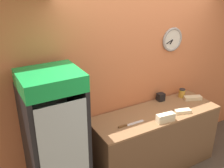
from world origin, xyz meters
TOP-DOWN VIEW (x-y plane):
  - wall_back at (0.00, 1.26)m, footprint 5.20×0.09m
  - prep_counter at (0.00, 0.88)m, footprint 1.89×0.66m
  - beverage_cooler at (-1.46, 0.93)m, footprint 0.63×0.66m
  - sandwich_stack_bottom at (-0.04, 0.63)m, footprint 0.26×0.12m
  - sandwich_stack_middle at (-0.04, 0.63)m, footprint 0.26×0.12m
  - sandwich_flat_left at (0.32, 0.68)m, footprint 0.25×0.16m
  - sandwich_flat_right at (0.75, 0.92)m, footprint 0.29×0.19m
  - chefs_knife at (-0.53, 0.79)m, footprint 0.38×0.05m
  - condiment_jar at (0.67, 1.08)m, footprint 0.10×0.10m
  - napkin_dispenser at (0.29, 1.14)m, footprint 0.11×0.09m

SIDE VIEW (x-z plane):
  - prep_counter at x=0.00m, z-range 0.00..0.93m
  - chefs_knife at x=-0.53m, z-range 0.93..0.95m
  - sandwich_flat_left at x=0.32m, z-range 0.93..0.98m
  - sandwich_flat_right at x=0.75m, z-range 0.93..0.98m
  - sandwich_stack_bottom at x=-0.04m, z-range 0.93..0.99m
  - beverage_cooler at x=-1.46m, z-range 0.08..1.90m
  - napkin_dispenser at x=0.29m, z-range 0.93..1.05m
  - condiment_jar at x=0.67m, z-range 0.93..1.06m
  - sandwich_stack_middle at x=-0.04m, z-range 0.99..1.04m
  - wall_back at x=0.00m, z-range 0.00..2.70m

